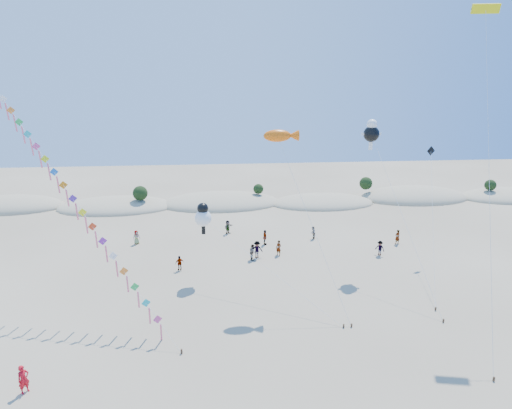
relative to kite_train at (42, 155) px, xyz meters
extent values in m
ellipsoid|color=gray|center=(-17.01, 29.16, -12.57)|extent=(16.00, 8.80, 3.60)
ellipsoid|color=#1D3B15|center=(-17.01, 29.16, -11.58)|extent=(12.80, 5.76, 0.64)
ellipsoid|color=gray|center=(-1.01, 27.76, -12.57)|extent=(17.60, 9.68, 3.00)
ellipsoid|color=#1D3B15|center=(-1.01, 27.76, -11.74)|extent=(14.08, 6.34, 0.70)
ellipsoid|color=gray|center=(14.99, 28.46, -12.57)|extent=(19.00, 10.45, 3.40)
ellipsoid|color=#1D3B15|center=(14.99, 28.46, -11.63)|extent=(15.20, 6.84, 0.76)
ellipsoid|color=gray|center=(30.99, 27.06, -12.57)|extent=(16.40, 9.02, 2.80)
ellipsoid|color=#1D3B15|center=(30.99, 27.06, -11.80)|extent=(13.12, 5.90, 0.66)
ellipsoid|color=gray|center=(46.99, 28.86, -12.57)|extent=(18.00, 9.90, 3.80)
ellipsoid|color=#1D3B15|center=(46.99, 28.86, -11.52)|extent=(14.40, 6.48, 0.72)
ellipsoid|color=gray|center=(62.99, 27.66, -12.57)|extent=(16.80, 9.24, 3.00)
ellipsoid|color=#1D3B15|center=(62.99, 27.66, -11.74)|extent=(13.44, 6.05, 0.67)
sphere|color=black|center=(2.99, 26.56, -10.09)|extent=(2.20, 2.20, 2.20)
sphere|color=black|center=(20.99, 28.56, -10.33)|extent=(1.60, 1.60, 1.60)
sphere|color=black|center=(38.99, 29.96, -10.13)|extent=(2.10, 2.10, 2.10)
sphere|color=black|center=(58.99, 27.26, -10.25)|extent=(1.80, 1.80, 1.80)
cube|color=#3F2D1E|center=(11.67, -10.40, -12.39)|extent=(0.12, 0.12, 0.35)
cylinder|color=silver|center=(0.78, -0.71, -0.76)|extent=(21.81, 19.41, 23.64)
cube|color=#E34795|center=(9.92, -8.85, -10.68)|extent=(1.29, 0.50, 1.35)
cube|color=#E86188|center=(10.10, -8.80, -11.78)|extent=(0.19, 0.45, 1.55)
cube|color=#19BCBD|center=(9.05, -8.08, -9.73)|extent=(1.29, 0.50, 1.35)
cube|color=#E86188|center=(9.23, -8.03, -10.83)|extent=(0.19, 0.45, 1.55)
cube|color=green|center=(8.18, -7.30, -8.79)|extent=(1.29, 0.50, 1.35)
cube|color=#E86188|center=(8.36, -7.25, -9.89)|extent=(0.19, 0.45, 1.55)
cube|color=orange|center=(7.31, -6.52, -7.85)|extent=(1.29, 0.50, 1.35)
cube|color=#E86188|center=(7.49, -6.47, -8.95)|extent=(0.19, 0.45, 1.55)
cube|color=white|center=(6.44, -5.75, -6.90)|extent=(1.29, 0.50, 1.35)
cube|color=#E86188|center=(6.62, -5.70, -8.00)|extent=(0.19, 0.45, 1.55)
cube|color=purple|center=(5.57, -4.97, -5.96)|extent=(1.29, 0.50, 1.35)
cube|color=#E86188|center=(5.75, -4.92, -7.06)|extent=(0.19, 0.45, 1.55)
cube|color=red|center=(4.70, -4.20, -5.01)|extent=(1.29, 0.50, 1.35)
cube|color=#E86188|center=(4.88, -4.15, -6.11)|extent=(0.19, 0.45, 1.55)
cube|color=#F6F81A|center=(3.83, -3.42, -4.07)|extent=(1.29, 0.50, 1.35)
cube|color=#E86188|center=(4.01, -3.37, -5.17)|extent=(0.19, 0.45, 1.55)
cube|color=#5828A2|center=(2.95, -2.65, -3.12)|extent=(1.29, 0.50, 1.35)
cube|color=#E86188|center=(3.13, -2.60, -4.22)|extent=(0.19, 0.45, 1.55)
cube|color=orange|center=(2.08, -1.87, -2.18)|extent=(1.29, 0.50, 1.35)
cube|color=#E86188|center=(2.26, -1.82, -3.28)|extent=(0.19, 0.45, 1.55)
cube|color=blue|center=(1.21, -1.10, -1.23)|extent=(1.29, 0.50, 1.35)
cube|color=#E86188|center=(1.39, -1.05, -2.33)|extent=(0.19, 0.45, 1.55)
cube|color=#CDEA1B|center=(0.34, -0.32, -0.29)|extent=(1.29, 0.50, 1.35)
cube|color=#E86188|center=(0.52, -0.27, -1.39)|extent=(0.19, 0.45, 1.55)
cube|color=#E34795|center=(-0.53, 0.45, 0.66)|extent=(1.29, 0.50, 1.35)
cube|color=#E86188|center=(-0.35, 0.50, -0.44)|extent=(0.19, 0.45, 1.55)
cube|color=#19BCBD|center=(-1.40, 1.23, 1.60)|extent=(1.29, 0.50, 1.35)
cube|color=#E86188|center=(-1.22, 1.28, 0.50)|extent=(0.19, 0.45, 1.55)
cube|color=green|center=(-2.27, 2.00, 2.55)|extent=(1.29, 0.50, 1.35)
cube|color=#E86188|center=(-2.09, 2.05, 1.45)|extent=(0.19, 0.45, 1.55)
cube|color=orange|center=(-3.14, 2.78, 3.49)|extent=(1.29, 0.50, 1.35)
cube|color=#E86188|center=(-2.96, 2.83, 2.39)|extent=(0.19, 0.45, 1.55)
cube|color=white|center=(-4.02, 3.55, 4.44)|extent=(1.29, 0.50, 1.35)
cube|color=#E86188|center=(-3.84, 3.60, 3.34)|extent=(0.19, 0.45, 1.55)
cube|color=#3F2D1E|center=(24.60, -8.21, -12.42)|extent=(0.10, 0.10, 0.30)
cylinder|color=silver|center=(22.14, -4.39, -5.56)|extent=(4.95, 7.67, 14.02)
ellipsoid|color=#ED600C|center=(19.68, -0.57, 1.44)|extent=(2.39, 1.05, 1.05)
cone|color=#ED600C|center=(21.02, -0.57, 1.44)|extent=(0.96, 0.96, 0.96)
cube|color=#3F2D1E|center=(23.97, -8.23, -12.42)|extent=(0.10, 0.10, 0.30)
cylinder|color=silver|center=(18.52, -3.10, -9.55)|extent=(10.93, 10.27, 6.05)
sphere|color=white|center=(13.06, 2.02, -6.54)|extent=(1.59, 1.59, 1.59)
sphere|color=black|center=(13.06, 2.02, -5.58)|extent=(1.06, 1.06, 1.06)
cube|color=black|center=(13.06, 2.02, -7.73)|extent=(0.35, 0.18, 0.80)
cube|color=#3F2D1E|center=(32.08, -8.24, -12.42)|extent=(0.10, 0.10, 0.30)
cylinder|color=silver|center=(31.06, -1.58, -5.86)|extent=(2.08, 13.34, 13.43)
sphere|color=black|center=(30.03, 5.07, 0.84)|extent=(1.59, 1.59, 1.59)
sphere|color=white|center=(30.03, 5.07, 1.79)|extent=(1.03, 1.03, 1.03)
cube|color=white|center=(30.03, 5.07, -0.35)|extent=(0.35, 0.18, 0.80)
cube|color=white|center=(29.33, 5.07, 0.84)|extent=(0.60, 0.15, 0.25)
cube|color=white|center=(30.73, 5.07, 0.84)|extent=(0.60, 0.15, 0.25)
cube|color=#3F2D1E|center=(31.70, -15.20, -12.42)|extent=(0.10, 0.10, 0.30)
cylinder|color=silver|center=(33.68, -8.84, -0.62)|extent=(4.00, 12.74, 23.92)
cube|color=yellow|center=(35.67, -2.48, 11.34)|extent=(2.14, 0.87, 0.75)
cube|color=black|center=(35.67, -2.46, 11.34)|extent=(2.07, 0.54, 0.19)
cube|color=#3F2D1E|center=(32.39, -6.39, -12.42)|extent=(0.10, 0.10, 0.30)
cylinder|color=silver|center=(34.90, 0.21, -6.90)|extent=(5.03, 13.22, 11.36)
cube|color=black|center=(37.40, 6.81, -1.22)|extent=(1.01, 0.30, 1.04)
imported|color=red|center=(2.39, -13.43, -11.64)|extent=(0.79, 0.80, 1.86)
imported|color=slate|center=(18.09, 5.78, -11.70)|extent=(0.75, 0.91, 1.73)
imported|color=slate|center=(10.49, 3.75, -11.80)|extent=(0.98, 0.64, 1.54)
imported|color=slate|center=(18.61, 6.24, -11.62)|extent=(1.32, 0.87, 1.91)
imported|color=slate|center=(21.05, 6.72, -11.72)|extent=(0.74, 0.72, 1.70)
imported|color=slate|center=(19.91, 10.05, -11.67)|extent=(0.56, 1.10, 1.80)
imported|color=slate|center=(25.95, 11.43, -11.79)|extent=(0.89, 0.95, 1.56)
imported|color=slate|center=(4.84, 11.77, -11.74)|extent=(0.96, 0.87, 1.65)
imported|color=slate|center=(35.51, 8.83, -11.69)|extent=(0.73, 0.57, 1.75)
imported|color=slate|center=(32.15, 5.66, -11.73)|extent=(1.18, 1.22, 1.67)
imported|color=slate|center=(15.70, 14.36, -11.70)|extent=(1.36, 1.60, 1.73)
camera|label=1|loc=(14.41, -36.81, 5.70)|focal=30.00mm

